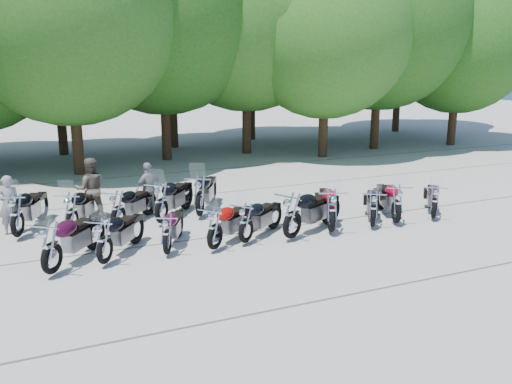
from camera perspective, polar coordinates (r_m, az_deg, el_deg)
name	(u,v)px	position (r m, az deg, el deg)	size (l,w,h in m)	color
ground	(280,248)	(13.50, 2.56, -5.94)	(90.00, 90.00, 0.00)	#A8A298
tree_3	(67,11)	(22.79, -19.28, 17.53)	(8.70, 8.70, 10.67)	#3A2614
tree_4	(161,10)	(25.33, -9.94, 18.35)	(9.13, 9.13, 11.20)	#3A2614
tree_5	(246,15)	(26.72, -1.04, 18.16)	(9.04, 9.04, 11.10)	#3A2614
tree_6	(326,30)	(25.85, 7.39, 16.51)	(8.00, 8.00, 9.82)	#3A2614
tree_7	(380,21)	(28.70, 12.96, 17.17)	(8.79, 8.79, 10.79)	#3A2614
tree_8	(459,41)	(31.17, 20.62, 14.67)	(7.53, 7.53, 9.25)	#3A2614
tree_11	(54,38)	(27.89, -20.47, 14.93)	(7.56, 7.56, 9.28)	#3A2614
tree_12	(170,35)	(28.85, -9.01, 16.00)	(7.88, 7.88, 9.67)	#3A2614
tree_13	(251,31)	(31.42, -0.51, 16.54)	(8.31, 8.31, 10.20)	#3A2614
tree_14	(326,36)	(31.98, 7.37, 16.01)	(8.02, 8.02, 9.84)	#3A2614
tree_15	(402,18)	(36.17, 15.12, 17.31)	(9.67, 9.67, 11.86)	#3A2614
motorcycle_0	(51,246)	(12.38, -20.79, -5.34)	(0.74, 2.45, 1.38)	#31061E
motorcycle_1	(104,240)	(12.64, -15.70, -4.84)	(0.68, 2.23, 1.26)	black
motorcycle_2	(167,233)	(12.95, -9.36, -4.26)	(0.63, 2.06, 1.17)	#380723
motorcycle_3	(215,227)	(13.11, -4.36, -3.69)	(0.67, 2.22, 1.25)	#930905
motorcycle_4	(246,222)	(13.55, -1.06, -3.14)	(0.66, 2.16, 1.22)	black
motorcycle_5	(292,214)	(13.85, 3.85, -2.34)	(0.77, 2.53, 1.43)	black
motorcycle_6	(332,209)	(14.46, 7.95, -1.82)	(0.75, 2.46, 1.39)	maroon
motorcycle_7	(373,208)	(15.18, 12.24, -1.62)	(0.65, 2.13, 1.20)	black
motorcycle_8	(397,203)	(15.64, 14.60, -1.09)	(0.71, 2.33, 1.32)	maroon
motorcycle_9	(434,201)	(16.42, 18.27, -0.87)	(0.64, 2.10, 1.19)	#350721
motorcycle_10	(16,214)	(15.25, -23.91, -2.11)	(0.74, 2.44, 1.38)	black
motorcycle_11	(71,211)	(15.13, -18.85, -1.93)	(0.70, 2.29, 1.30)	black
motorcycle_12	(118,208)	(15.17, -14.34, -1.66)	(0.67, 2.20, 1.25)	black
motorcycle_13	(161,201)	(15.35, -9.96, -0.96)	(0.75, 2.47, 1.40)	black
motorcycle_14	(200,195)	(15.86, -5.94, -0.27)	(0.77, 2.54, 1.43)	black
rider_0	(9,205)	(15.78, -24.57, -1.24)	(0.59, 0.38, 1.61)	gray
rider_1	(91,189)	(16.34, -17.02, 0.31)	(0.89, 0.69, 1.83)	brown
rider_2	(149,189)	(16.46, -11.19, 0.34)	(0.94, 0.39, 1.60)	gray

